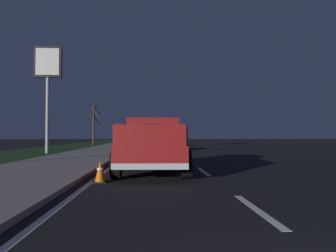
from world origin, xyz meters
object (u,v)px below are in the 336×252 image
(sedan_blue, at_px, (151,139))
(bare_tree_far, at_px, (94,124))
(pickup_truck, at_px, (153,143))
(gas_price_sign, at_px, (48,72))
(sedan_red, at_px, (150,141))
(traffic_cone_near, at_px, (100,172))

(sedan_blue, bearing_deg, bare_tree_far, 44.04)
(pickup_truck, bearing_deg, gas_price_sign, 33.11)
(sedan_red, xyz_separation_m, traffic_cone_near, (-16.00, 1.18, -0.50))
(sedan_blue, distance_m, traffic_cone_near, 25.23)
(sedan_blue, bearing_deg, pickup_truck, -179.46)
(sedan_red, distance_m, sedan_blue, 9.20)
(sedan_red, bearing_deg, bare_tree_far, 23.83)
(gas_price_sign, bearing_deg, pickup_truck, -146.89)
(bare_tree_far, distance_m, traffic_cone_near, 33.63)
(pickup_truck, xyz_separation_m, sedan_red, (13.56, 0.22, -0.20))
(bare_tree_far, bearing_deg, gas_price_sign, -178.80)
(gas_price_sign, xyz_separation_m, traffic_cone_near, (-13.63, -5.90, -5.35))
(sedan_blue, xyz_separation_m, traffic_cone_near, (-25.20, 1.19, -0.50))
(pickup_truck, bearing_deg, sedan_red, 0.94)
(sedan_red, bearing_deg, gas_price_sign, 108.50)
(pickup_truck, relative_size, sedan_red, 1.23)
(traffic_cone_near, bearing_deg, sedan_blue, -2.70)
(pickup_truck, relative_size, sedan_blue, 1.23)
(sedan_blue, bearing_deg, sedan_red, 179.95)
(sedan_red, relative_size, traffic_cone_near, 7.67)
(sedan_red, relative_size, sedan_blue, 1.00)
(gas_price_sign, bearing_deg, bare_tree_far, 1.20)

